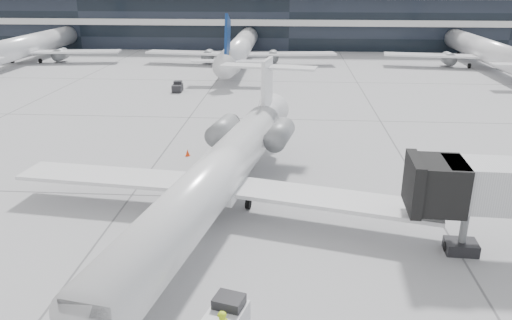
{
  "coord_description": "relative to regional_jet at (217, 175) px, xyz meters",
  "views": [
    {
      "loc": [
        0.69,
        -30.5,
        14.05
      ],
      "look_at": [
        -1.52,
        0.48,
        2.6
      ],
      "focal_mm": 35.0,
      "sensor_mm": 36.0,
      "label": 1
    }
  ],
  "objects": [
    {
      "name": "ground",
      "position": [
        3.73,
        2.5,
        -2.63
      ],
      "size": [
        220.0,
        220.0,
        0.0
      ],
      "primitive_type": "plane",
      "color": "gray",
      "rests_on": "ground"
    },
    {
      "name": "terminal",
      "position": [
        3.73,
        84.5,
        2.37
      ],
      "size": [
        170.0,
        22.0,
        10.0
      ],
      "primitive_type": "cube",
      "color": "black",
      "rests_on": "ground"
    },
    {
      "name": "bg_jet_left",
      "position": [
        -41.27,
        57.5,
        -2.63
      ],
      "size": [
        32.0,
        40.0,
        9.6
      ],
      "primitive_type": null,
      "color": "silver",
      "rests_on": "ground"
    },
    {
      "name": "bg_jet_center",
      "position": [
        -4.27,
        57.5,
        -2.63
      ],
      "size": [
        32.0,
        40.0,
        9.6
      ],
      "primitive_type": null,
      "color": "silver",
      "rests_on": "ground"
    },
    {
      "name": "bg_jet_right",
      "position": [
        35.73,
        57.5,
        -2.63
      ],
      "size": [
        32.0,
        40.0,
        9.6
      ],
      "primitive_type": null,
      "color": "silver",
      "rests_on": "ground"
    },
    {
      "name": "regional_jet",
      "position": [
        0.0,
        0.0,
        0.0
      ],
      "size": [
        26.63,
        33.21,
        7.7
      ],
      "rotation": [
        0.0,
        0.0,
        -0.18
      ],
      "color": "silver",
      "rests_on": "ground"
    },
    {
      "name": "traffic_cone",
      "position": [
        -4.05,
        10.62,
        -2.36
      ],
      "size": [
        0.48,
        0.48,
        0.57
      ],
      "rotation": [
        0.0,
        0.0,
        -0.29
      ],
      "color": "red",
      "rests_on": "ground"
    },
    {
      "name": "far_tug",
      "position": [
        -10.28,
        35.02,
        -2.05
      ],
      "size": [
        1.29,
        2.09,
        1.3
      ],
      "rotation": [
        0.0,
        0.0,
        0.04
      ],
      "color": "black",
      "rests_on": "ground"
    }
  ]
}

